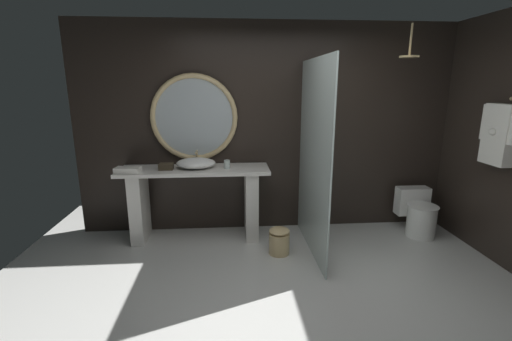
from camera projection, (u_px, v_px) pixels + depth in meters
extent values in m
plane|color=silver|center=(295.00, 313.00, 2.90)|extent=(5.76, 5.76, 0.00)
cube|color=black|center=(270.00, 129.00, 4.42)|extent=(4.80, 0.10, 2.60)
cube|color=silver|center=(194.00, 170.00, 4.14)|extent=(1.77, 0.52, 0.04)
cube|color=silver|center=(139.00, 207.00, 4.19)|extent=(0.15, 0.44, 0.84)
cube|color=silver|center=(251.00, 204.00, 4.29)|extent=(0.15, 0.44, 0.84)
ellipsoid|color=white|center=(196.00, 163.00, 4.14)|extent=(0.47, 0.38, 0.12)
cylinder|color=#D6B77F|center=(197.00, 157.00, 4.30)|extent=(0.02, 0.02, 0.18)
cylinder|color=#D6B77F|center=(196.00, 152.00, 4.21)|extent=(0.02, 0.15, 0.02)
cylinder|color=silver|center=(227.00, 164.00, 4.11)|extent=(0.07, 0.07, 0.10)
cube|color=#3D3323|center=(166.00, 167.00, 4.07)|extent=(0.16, 0.13, 0.07)
torus|color=#D6B77F|center=(194.00, 118.00, 4.23)|extent=(1.06, 0.06, 1.06)
cylinder|color=#B2BCC1|center=(194.00, 118.00, 4.24)|extent=(0.96, 0.01, 0.96)
cube|color=silver|center=(314.00, 159.00, 3.80)|extent=(0.02, 1.37, 2.13)
cylinder|color=#D6B77F|center=(411.00, 40.00, 3.80)|extent=(0.02, 0.02, 0.34)
cylinder|color=#D6B77F|center=(409.00, 57.00, 3.84)|extent=(0.21, 0.21, 0.02)
sphere|color=#D6B77F|center=(512.00, 99.00, 3.44)|extent=(0.04, 0.04, 0.04)
cube|color=silver|center=(499.00, 135.00, 3.52)|extent=(0.12, 0.34, 0.62)
cylinder|color=silver|center=(487.00, 122.00, 3.68)|extent=(0.10, 0.10, 0.37)
sphere|color=silver|center=(492.00, 132.00, 3.50)|extent=(0.07, 0.07, 0.07)
cylinder|color=white|center=(421.00, 221.00, 4.33)|extent=(0.35, 0.35, 0.40)
ellipsoid|color=white|center=(423.00, 205.00, 4.28)|extent=(0.36, 0.40, 0.02)
cube|color=white|center=(412.00, 201.00, 4.54)|extent=(0.41, 0.18, 0.36)
cylinder|color=#D6B77F|center=(279.00, 243.00, 3.90)|extent=(0.23, 0.23, 0.24)
ellipsoid|color=#D6B77F|center=(279.00, 231.00, 3.86)|extent=(0.23, 0.23, 0.07)
cube|color=silver|center=(128.00, 170.00, 3.91)|extent=(0.29, 0.17, 0.06)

